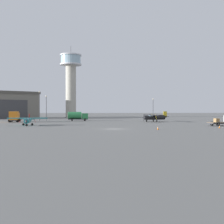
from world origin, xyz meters
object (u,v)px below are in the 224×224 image
object	(u,v)px
truck_fuel_tanker_green	(77,116)
airplane_black	(155,117)
airplane_teal	(28,120)
traffic_cone_near_right	(158,128)
truck_box_orange	(14,116)
light_post_west	(153,107)
light_post_north	(46,106)
control_tower	(71,78)
traffic_cone_near_left	(219,127)
light_post_centre	(39,103)

from	to	relation	value
truck_fuel_tanker_green	airplane_black	bearing A→B (deg)	-23.85
airplane_teal	truck_fuel_tanker_green	xyz separation A→B (m)	(10.43, 24.73, 0.37)
traffic_cone_near_right	truck_box_orange	bearing A→B (deg)	137.95
airplane_teal	light_post_west	bearing A→B (deg)	127.04
airplane_black	light_post_north	world-z (taller)	light_post_north
control_tower	truck_box_orange	distance (m)	49.87
traffic_cone_near_left	light_post_centre	bearing A→B (deg)	138.95
truck_fuel_tanker_green	light_post_west	bearing A→B (deg)	14.35
light_post_north	light_post_centre	size ratio (longest dim) A/B	0.85
light_post_centre	traffic_cone_near_right	distance (m)	53.69
control_tower	truck_fuel_tanker_green	world-z (taller)	control_tower
light_post_centre	light_post_west	bearing A→B (deg)	10.99
light_post_centre	truck_fuel_tanker_green	bearing A→B (deg)	-14.21
truck_fuel_tanker_green	light_post_centre	bearing A→B (deg)	158.02
airplane_teal	light_post_north	xyz separation A→B (m)	(-0.35, 28.13, 3.79)
control_tower	airplane_teal	bearing A→B (deg)	-94.47
airplane_black	light_post_centre	size ratio (longest dim) A/B	1.10
traffic_cone_near_right	traffic_cone_near_left	bearing A→B (deg)	14.98
airplane_black	light_post_north	bearing A→B (deg)	-30.00
truck_fuel_tanker_green	light_post_north	world-z (taller)	light_post_north
light_post_centre	traffic_cone_near_right	size ratio (longest dim) A/B	14.36
light_post_north	traffic_cone_near_right	distance (m)	52.38
truck_box_orange	light_post_north	world-z (taller)	light_post_north
traffic_cone_near_left	traffic_cone_near_right	distance (m)	14.51
airplane_teal	truck_fuel_tanker_green	world-z (taller)	truck_fuel_tanker_green
control_tower	traffic_cone_near_right	distance (m)	83.95
truck_fuel_tanker_green	truck_box_orange	bearing A→B (deg)	-168.38
truck_fuel_tanker_green	light_post_west	size ratio (longest dim) A/B	0.86
truck_box_orange	light_post_centre	distance (m)	12.10
truck_box_orange	light_post_west	distance (m)	49.69
airplane_teal	traffic_cone_near_right	bearing A→B (deg)	55.72
control_tower	airplane_black	bearing A→B (deg)	-56.73
truck_box_orange	traffic_cone_near_right	distance (m)	49.81
airplane_black	light_post_centre	bearing A→B (deg)	-28.91
airplane_black	light_post_centre	xyz separation A→B (m)	(-37.51, 10.35, 4.36)
airplane_teal	traffic_cone_near_right	distance (m)	32.49
control_tower	light_post_north	size ratio (longest dim) A/B	3.87
traffic_cone_near_left	light_post_north	bearing A→B (deg)	137.41
truck_fuel_tanker_green	traffic_cone_near_right	world-z (taller)	truck_fuel_tanker_green
light_post_centre	traffic_cone_near_left	distance (m)	60.40
airplane_black	light_post_west	world-z (taller)	light_post_west
truck_fuel_tanker_green	light_post_north	size ratio (longest dim) A/B	0.80
light_post_north	traffic_cone_near_left	distance (m)	58.69
airplane_teal	truck_fuel_tanker_green	bearing A→B (deg)	150.77
control_tower	light_post_centre	bearing A→B (deg)	-102.16
airplane_teal	light_post_north	size ratio (longest dim) A/B	1.11
airplane_teal	light_post_centre	size ratio (longest dim) A/B	0.95
airplane_teal	traffic_cone_near_left	bearing A→B (deg)	68.63
light_post_west	light_post_centre	xyz separation A→B (m)	(-40.67, -7.90, 1.12)
truck_box_orange	light_post_centre	xyz separation A→B (m)	(5.63, 9.90, 4.09)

